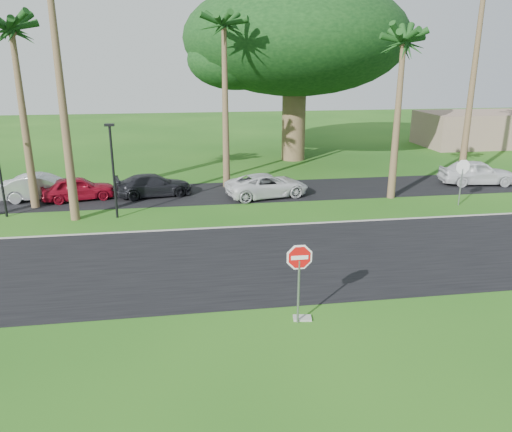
{
  "coord_description": "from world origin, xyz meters",
  "views": [
    {
      "loc": [
        -2.74,
        -15.95,
        7.52
      ],
      "look_at": [
        0.01,
        2.04,
        1.8
      ],
      "focal_mm": 35.0,
      "sensor_mm": 36.0,
      "label": 1
    }
  ],
  "objects_px": {
    "car_silver": "(43,187)",
    "car_pickup": "(477,172)",
    "car_dark": "(153,186)",
    "stop_sign_near": "(299,268)",
    "stop_sign_far": "(462,173)",
    "car_red": "(78,189)",
    "car_minivan": "(267,186)"
  },
  "relations": [
    {
      "from": "car_silver",
      "to": "car_minivan",
      "type": "relative_size",
      "value": 0.93
    },
    {
      "from": "car_dark",
      "to": "car_minivan",
      "type": "bearing_deg",
      "value": -111.19
    },
    {
      "from": "car_dark",
      "to": "stop_sign_near",
      "type": "bearing_deg",
      "value": -173.81
    },
    {
      "from": "stop_sign_near",
      "to": "car_pickup",
      "type": "bearing_deg",
      "value": 45.23
    },
    {
      "from": "car_dark",
      "to": "car_red",
      "type": "bearing_deg",
      "value": 81.57
    },
    {
      "from": "car_silver",
      "to": "car_pickup",
      "type": "xyz_separation_m",
      "value": [
        25.95,
        -0.3,
        0.05
      ]
    },
    {
      "from": "stop_sign_far",
      "to": "car_silver",
      "type": "height_order",
      "value": "stop_sign_far"
    },
    {
      "from": "car_silver",
      "to": "car_pickup",
      "type": "relative_size",
      "value": 0.97
    },
    {
      "from": "car_silver",
      "to": "car_minivan",
      "type": "height_order",
      "value": "car_silver"
    },
    {
      "from": "car_dark",
      "to": "car_pickup",
      "type": "xyz_separation_m",
      "value": [
        19.9,
        -0.19,
        0.14
      ]
    },
    {
      "from": "stop_sign_near",
      "to": "car_red",
      "type": "height_order",
      "value": "stop_sign_near"
    },
    {
      "from": "car_red",
      "to": "car_pickup",
      "type": "height_order",
      "value": "car_pickup"
    },
    {
      "from": "stop_sign_far",
      "to": "car_minivan",
      "type": "bearing_deg",
      "value": -18.07
    },
    {
      "from": "stop_sign_far",
      "to": "car_pickup",
      "type": "xyz_separation_m",
      "value": [
        3.54,
        4.16,
        -1.0
      ]
    },
    {
      "from": "car_minivan",
      "to": "car_pickup",
      "type": "height_order",
      "value": "car_pickup"
    },
    {
      "from": "car_silver",
      "to": "car_red",
      "type": "distance_m",
      "value": 1.97
    },
    {
      "from": "stop_sign_near",
      "to": "car_minivan",
      "type": "xyz_separation_m",
      "value": [
        1.56,
        14.24,
        -1.12
      ]
    },
    {
      "from": "car_silver",
      "to": "car_minivan",
      "type": "xyz_separation_m",
      "value": [
        12.47,
        -1.22,
        -0.07
      ]
    },
    {
      "from": "stop_sign_far",
      "to": "car_red",
      "type": "relative_size",
      "value": 0.67
    },
    {
      "from": "car_red",
      "to": "stop_sign_near",
      "type": "bearing_deg",
      "value": -162.37
    },
    {
      "from": "car_red",
      "to": "car_minivan",
      "type": "height_order",
      "value": "car_red"
    },
    {
      "from": "car_dark",
      "to": "car_minivan",
      "type": "distance_m",
      "value": 6.52
    },
    {
      "from": "car_silver",
      "to": "car_dark",
      "type": "distance_m",
      "value": 6.05
    },
    {
      "from": "stop_sign_near",
      "to": "car_dark",
      "type": "bearing_deg",
      "value": 107.56
    },
    {
      "from": "car_red",
      "to": "car_pickup",
      "type": "relative_size",
      "value": 0.86
    },
    {
      "from": "stop_sign_near",
      "to": "car_minivan",
      "type": "height_order",
      "value": "stop_sign_near"
    },
    {
      "from": "stop_sign_near",
      "to": "stop_sign_far",
      "type": "distance_m",
      "value": 15.91
    },
    {
      "from": "car_red",
      "to": "car_pickup",
      "type": "xyz_separation_m",
      "value": [
        24.01,
        0.02,
        0.11
      ]
    },
    {
      "from": "stop_sign_near",
      "to": "car_pickup",
      "type": "relative_size",
      "value": 0.58
    },
    {
      "from": "car_minivan",
      "to": "car_pickup",
      "type": "relative_size",
      "value": 1.04
    },
    {
      "from": "car_dark",
      "to": "car_pickup",
      "type": "relative_size",
      "value": 0.96
    },
    {
      "from": "stop_sign_near",
      "to": "car_minivan",
      "type": "distance_m",
      "value": 14.37
    }
  ]
}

